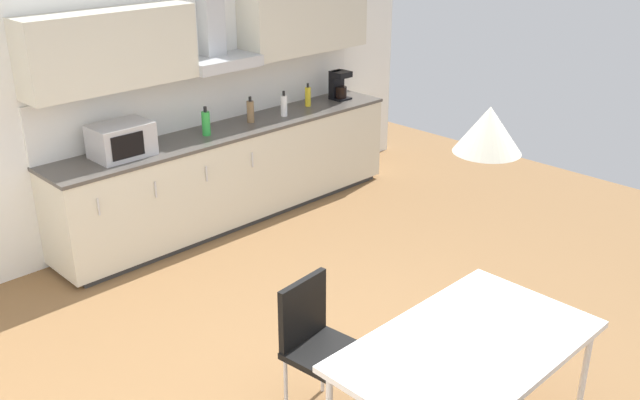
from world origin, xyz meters
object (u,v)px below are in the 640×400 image
at_px(microwave, 121,140).
at_px(pendant_lamp, 489,130).
at_px(coffee_maker, 339,85).
at_px(bottle_brown, 250,111).
at_px(bottle_white, 284,105).
at_px(bottle_green, 206,123).
at_px(bottle_yellow, 308,96).
at_px(dining_table, 467,350).
at_px(chair_far_left, 316,336).

distance_m(microwave, pendant_lamp, 3.52).
relative_size(coffee_maker, bottle_brown, 1.21).
bearing_deg(bottle_white, pendant_lamp, -116.93).
relative_size(bottle_green, pendant_lamp, 0.82).
bearing_deg(bottle_white, coffee_maker, 5.13).
height_order(bottle_green, bottle_brown, bottle_green).
relative_size(microwave, coffee_maker, 1.60).
relative_size(bottle_green, bottle_yellow, 1.11).
bearing_deg(bottle_green, pendant_lamp, -103.28).
distance_m(coffee_maker, pendant_lamp, 4.36).
bearing_deg(bottle_brown, bottle_white, -10.27).
relative_size(bottle_brown, dining_table, 0.17).
bearing_deg(bottle_brown, bottle_yellow, 2.38).
height_order(bottle_green, bottle_white, bottle_green).
bearing_deg(bottle_brown, microwave, -179.30).
height_order(dining_table, pendant_lamp, pendant_lamp).
relative_size(microwave, chair_far_left, 0.55).
bearing_deg(bottle_yellow, microwave, -178.69).
bearing_deg(bottle_yellow, pendant_lamp, -121.53).
relative_size(bottle_yellow, pendant_lamp, 0.74).
relative_size(bottle_yellow, bottle_brown, 0.96).
xyz_separation_m(coffee_maker, pendant_lamp, (-2.55, -3.44, 0.84)).
bearing_deg(bottle_yellow, dining_table, -121.53).
bearing_deg(coffee_maker, bottle_white, -174.87).
xyz_separation_m(microwave, pendant_lamp, (0.03, -3.41, 0.84)).
relative_size(bottle_white, pendant_lamp, 0.78).
bearing_deg(microwave, pendant_lamp, -89.42).
xyz_separation_m(bottle_green, chair_far_left, (-1.14, -2.59, -0.49)).
height_order(coffee_maker, dining_table, coffee_maker).
distance_m(bottle_yellow, bottle_brown, 0.78).
xyz_separation_m(bottle_yellow, dining_table, (-2.12, -3.46, -0.33)).
relative_size(dining_table, chair_far_left, 1.67).
bearing_deg(coffee_maker, chair_far_left, -137.66).
height_order(bottle_green, dining_table, bottle_green).
height_order(bottle_white, dining_table, bottle_white).
xyz_separation_m(dining_table, pendant_lamp, (0.00, 0.00, 1.22)).
distance_m(bottle_brown, bottle_white, 0.37).
distance_m(bottle_green, pendant_lamp, 3.60).
xyz_separation_m(coffee_maker, bottle_white, (-0.85, -0.08, -0.04)).
xyz_separation_m(microwave, dining_table, (0.03, -3.41, -0.37)).
distance_m(coffee_maker, dining_table, 4.30).
bearing_deg(bottle_yellow, coffee_maker, -3.08).
bearing_deg(bottle_brown, chair_far_left, -122.60).
bearing_deg(microwave, bottle_green, -1.14).
distance_m(coffee_maker, bottle_green, 1.75).
xyz_separation_m(microwave, coffee_maker, (2.59, 0.03, 0.01)).
distance_m(microwave, bottle_yellow, 2.16).
distance_m(microwave, bottle_brown, 1.38).
distance_m(microwave, chair_far_left, 2.67).
distance_m(dining_table, pendant_lamp, 1.22).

